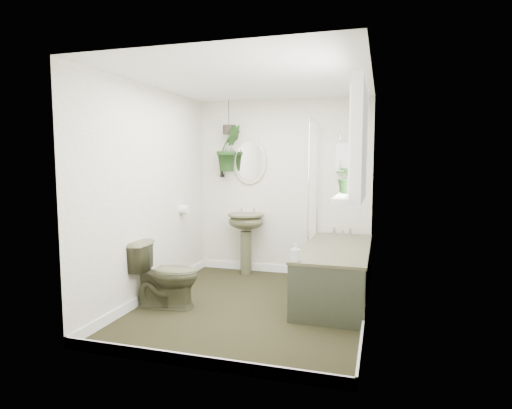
# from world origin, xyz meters

# --- Properties ---
(floor) EXTENTS (2.30, 2.80, 0.02)m
(floor) POSITION_xyz_m (0.00, 0.00, -0.01)
(floor) COLOR black
(floor) RESTS_ON ground
(ceiling) EXTENTS (2.30, 2.80, 0.02)m
(ceiling) POSITION_xyz_m (0.00, 0.00, 2.31)
(ceiling) COLOR white
(ceiling) RESTS_ON ground
(wall_back) EXTENTS (2.30, 0.02, 2.30)m
(wall_back) POSITION_xyz_m (0.00, 1.41, 1.15)
(wall_back) COLOR #F0EACC
(wall_back) RESTS_ON ground
(wall_front) EXTENTS (2.30, 0.02, 2.30)m
(wall_front) POSITION_xyz_m (0.00, -1.41, 1.15)
(wall_front) COLOR #F0EACC
(wall_front) RESTS_ON ground
(wall_left) EXTENTS (0.02, 2.80, 2.30)m
(wall_left) POSITION_xyz_m (-1.16, 0.00, 1.15)
(wall_left) COLOR #F0EACC
(wall_left) RESTS_ON ground
(wall_right) EXTENTS (0.02, 2.80, 2.30)m
(wall_right) POSITION_xyz_m (1.16, 0.00, 1.15)
(wall_right) COLOR #F0EACC
(wall_right) RESTS_ON ground
(skirting) EXTENTS (2.30, 2.80, 0.10)m
(skirting) POSITION_xyz_m (0.00, 0.00, 0.05)
(skirting) COLOR white
(skirting) RESTS_ON floor
(bathtub) EXTENTS (0.72, 1.72, 0.58)m
(bathtub) POSITION_xyz_m (0.80, 0.50, 0.29)
(bathtub) COLOR #47482F
(bathtub) RESTS_ON floor
(bath_screen) EXTENTS (0.04, 0.72, 1.40)m
(bath_screen) POSITION_xyz_m (0.47, 0.99, 1.28)
(bath_screen) COLOR silver
(bath_screen) RESTS_ON bathtub
(shower_box) EXTENTS (0.20, 0.10, 0.35)m
(shower_box) POSITION_xyz_m (0.80, 1.34, 1.55)
(shower_box) COLOR white
(shower_box) RESTS_ON wall_back
(oval_mirror) EXTENTS (0.46, 0.03, 0.62)m
(oval_mirror) POSITION_xyz_m (-0.45, 1.37, 1.50)
(oval_mirror) COLOR beige
(oval_mirror) RESTS_ON wall_back
(wall_sconce) EXTENTS (0.04, 0.04, 0.22)m
(wall_sconce) POSITION_xyz_m (-0.85, 1.36, 1.40)
(wall_sconce) COLOR black
(wall_sconce) RESTS_ON wall_back
(toilet_roll_holder) EXTENTS (0.11, 0.11, 0.11)m
(toilet_roll_holder) POSITION_xyz_m (-1.10, 0.70, 0.90)
(toilet_roll_holder) COLOR white
(toilet_roll_holder) RESTS_ON wall_left
(window_recess) EXTENTS (0.08, 1.00, 0.90)m
(window_recess) POSITION_xyz_m (1.09, -0.70, 1.65)
(window_recess) COLOR white
(window_recess) RESTS_ON wall_right
(window_sill) EXTENTS (0.18, 1.00, 0.04)m
(window_sill) POSITION_xyz_m (1.02, -0.70, 1.23)
(window_sill) COLOR white
(window_sill) RESTS_ON wall_right
(window_blinds) EXTENTS (0.01, 0.86, 0.76)m
(window_blinds) POSITION_xyz_m (1.04, -0.70, 1.65)
(window_blinds) COLOR white
(window_blinds) RESTS_ON wall_right
(toilet) EXTENTS (0.73, 0.49, 0.69)m
(toilet) POSITION_xyz_m (-0.85, -0.26, 0.34)
(toilet) COLOR #47482F
(toilet) RESTS_ON floor
(pedestal_sink) EXTENTS (0.52, 0.46, 0.81)m
(pedestal_sink) POSITION_xyz_m (-0.45, 1.20, 0.41)
(pedestal_sink) COLOR #47482F
(pedestal_sink) RESTS_ON floor
(sill_plant) EXTENTS (0.30, 0.29, 0.27)m
(sill_plant) POSITION_xyz_m (1.01, -0.64, 1.38)
(sill_plant) COLOR black
(sill_plant) RESTS_ON window_sill
(hanging_plant) EXTENTS (0.43, 0.43, 0.61)m
(hanging_plant) POSITION_xyz_m (-0.70, 1.25, 1.67)
(hanging_plant) COLOR black
(hanging_plant) RESTS_ON ceiling
(soap_bottle) EXTENTS (0.09, 0.09, 0.17)m
(soap_bottle) POSITION_xyz_m (0.51, -0.29, 0.66)
(soap_bottle) COLOR #342F2F
(soap_bottle) RESTS_ON bathtub
(hanging_pot) EXTENTS (0.16, 0.16, 0.12)m
(hanging_pot) POSITION_xyz_m (-0.70, 1.25, 1.91)
(hanging_pot) COLOR #2B251E
(hanging_pot) RESTS_ON ceiling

